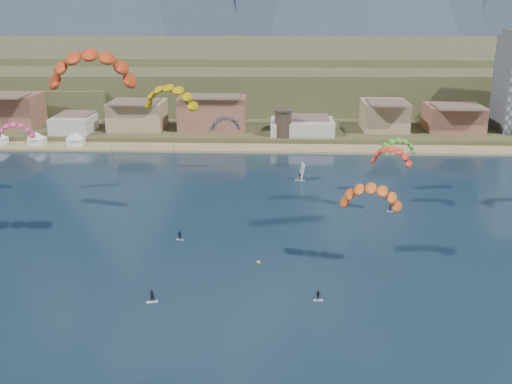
% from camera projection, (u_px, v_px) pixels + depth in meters
% --- Properties ---
extents(ground, '(2400.00, 2400.00, 0.00)m').
position_uv_depth(ground, '(246.00, 337.00, 79.75)').
color(ground, black).
rests_on(ground, ground).
extents(beach, '(2200.00, 12.00, 0.90)m').
position_uv_depth(beach, '(266.00, 148.00, 180.55)').
color(beach, tan).
rests_on(beach, ground).
extents(land, '(2200.00, 900.00, 4.00)m').
position_uv_depth(land, '(277.00, 44.00, 612.68)').
color(land, brown).
rests_on(land, ground).
extents(foothills, '(940.00, 210.00, 18.00)m').
position_uv_depth(foothills, '(318.00, 71.00, 297.33)').
color(foothills, brown).
rests_on(foothills, ground).
extents(town, '(400.00, 24.00, 12.00)m').
position_uv_depth(town, '(145.00, 112.00, 195.00)').
color(town, beige).
rests_on(town, ground).
extents(watchtower, '(5.82, 5.82, 8.60)m').
position_uv_depth(watchtower, '(283.00, 123.00, 186.10)').
color(watchtower, '#47382D').
rests_on(watchtower, ground).
extents(beach_tents, '(43.40, 6.40, 5.00)m').
position_uv_depth(beach_tents, '(16.00, 135.00, 182.52)').
color(beach_tents, white).
rests_on(beach_tents, ground).
extents(kitesurfer_red, '(19.02, 18.77, 38.31)m').
position_uv_depth(kitesurfer_red, '(91.00, 62.00, 92.48)').
color(kitesurfer_red, silver).
rests_on(kitesurfer_red, ground).
extents(kitesurfer_yellow, '(11.69, 12.29, 28.81)m').
position_uv_depth(kitesurfer_yellow, '(170.00, 94.00, 112.32)').
color(kitesurfer_yellow, silver).
rests_on(kitesurfer_yellow, ground).
extents(kitesurfer_orange, '(14.88, 15.04, 18.88)m').
position_uv_depth(kitesurfer_orange, '(371.00, 192.00, 95.91)').
color(kitesurfer_orange, silver).
rests_on(kitesurfer_orange, ground).
extents(kitesurfer_green, '(8.87, 12.61, 16.02)m').
position_uv_depth(kitesurfer_green, '(398.00, 144.00, 132.83)').
color(kitesurfer_green, silver).
rests_on(kitesurfer_green, ground).
extents(distant_kite_pink, '(9.10, 6.66, 19.00)m').
position_uv_depth(distant_kite_pink, '(14.00, 128.00, 130.89)').
color(distant_kite_pink, '#262626').
rests_on(distant_kite_pink, ground).
extents(distant_kite_dark, '(8.53, 6.38, 16.66)m').
position_uv_depth(distant_kite_dark, '(225.00, 121.00, 150.94)').
color(distant_kite_dark, '#262626').
rests_on(distant_kite_dark, ground).
extents(distant_kite_orange, '(9.47, 7.40, 16.32)m').
position_uv_depth(distant_kite_orange, '(392.00, 153.00, 121.77)').
color(distant_kite_orange, '#262626').
rests_on(distant_kite_orange, ground).
extents(windsurfer, '(2.68, 2.90, 4.49)m').
position_uv_depth(windsurfer, '(301.00, 175.00, 148.40)').
color(windsurfer, silver).
rests_on(windsurfer, ground).
extents(buoy, '(0.64, 0.64, 0.64)m').
position_uv_depth(buoy, '(259.00, 262.00, 102.21)').
color(buoy, gold).
rests_on(buoy, ground).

